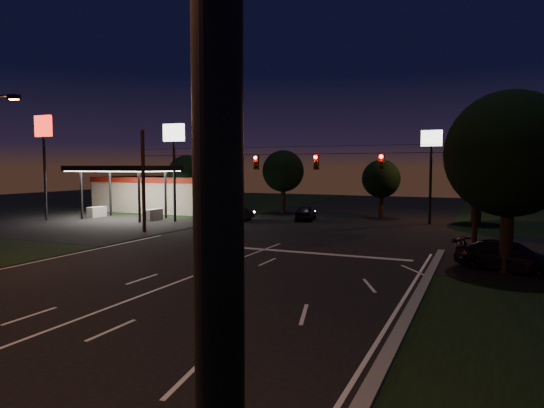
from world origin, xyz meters
The scene contains 21 objects.
ground centered at (0.00, 0.00, 0.00)m, with size 140.00×140.00×0.00m, color black.
cross_street_left centered at (-20.00, 16.00, 0.00)m, with size 20.00×16.00×0.02m, color black.
center_line centered at (0.00, -6.00, 0.01)m, with size 0.14×40.00×0.01m, color silver.
stop_bar centered at (3.00, 11.50, 0.01)m, with size 12.00×0.50×0.01m, color silver.
utility_pole_right centered at (12.00, 15.00, 0.00)m, with size 0.30×0.30×9.00m, color black.
utility_pole_left centered at (-12.00, 15.00, 0.00)m, with size 0.28×0.28×8.00m, color black.
signal_span centered at (0.00, 14.96, 5.50)m, with size 24.00×0.40×1.56m.
gas_station centered at (-21.86, 30.39, 2.38)m, with size 14.20×16.10×5.25m.
pole_sign_left_near centered at (-14.00, 22.00, 6.98)m, with size 2.20×0.30×9.10m.
pole_sign_left_far centered at (-26.00, 18.00, 7.61)m, with size 2.00×0.30×10.00m.
pole_sign_right centered at (8.00, 30.00, 6.24)m, with size 1.80×0.30×8.40m.
street_light_right_near centered at (11.24, -14.00, 5.24)m, with size 2.20×0.35×9.00m.
street_light_right_far centered at (11.24, 32.00, 5.24)m, with size 2.20×0.35×9.00m.
tree_right_near centered at (13.53, 10.17, 5.68)m, with size 6.00×6.00×8.76m.
tree_far_a centered at (-17.98, 30.12, 4.26)m, with size 4.20×4.20×6.42m.
tree_far_b centered at (-7.98, 34.13, 4.61)m, with size 4.60×4.60×6.98m.
tree_far_c centered at (3.02, 33.10, 3.90)m, with size 3.80×3.80×5.86m.
tree_far_d centered at (12.02, 31.13, 4.83)m, with size 4.80×4.80×7.30m.
car_oncoming_a centered at (-3.25, 28.14, 0.72)m, with size 1.70×4.22×1.44m, color black.
car_oncoming_b centered at (-8.79, 25.19, 0.63)m, with size 1.33×3.81×1.25m, color black.
car_cross centered at (13.66, 10.65, 0.74)m, with size 2.08×5.12×1.49m, color black.
Camera 1 is at (12.44, -15.63, 5.14)m, focal length 32.00 mm.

